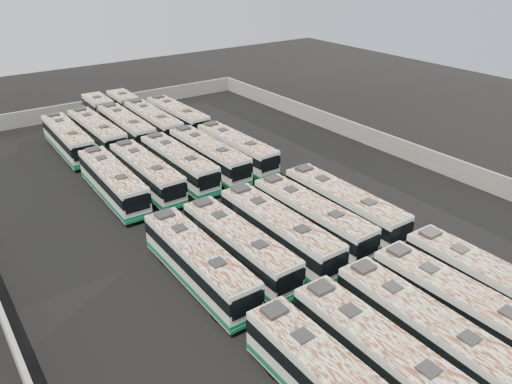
# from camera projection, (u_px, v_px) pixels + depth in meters

# --- Properties ---
(ground) EXTENTS (140.00, 140.00, 0.00)m
(ground) POSITION_uv_depth(u_px,v_px,m) (237.00, 203.00, 48.76)
(ground) COLOR black
(ground) RESTS_ON ground
(perimeter_wall) EXTENTS (45.20, 73.20, 2.20)m
(perimeter_wall) POSITION_uv_depth(u_px,v_px,m) (237.00, 193.00, 48.27)
(perimeter_wall) COLOR slate
(perimeter_wall) RESTS_ON ground
(bus_front_left) EXTENTS (2.76, 12.75, 3.59)m
(bus_front_left) POSITION_uv_depth(u_px,v_px,m) (383.00, 359.00, 27.91)
(bus_front_left) COLOR silver
(bus_front_left) RESTS_ON ground
(bus_front_center) EXTENTS (2.92, 12.63, 3.54)m
(bus_front_center) POSITION_uv_depth(u_px,v_px,m) (424.00, 331.00, 29.97)
(bus_front_center) COLOR silver
(bus_front_center) RESTS_ON ground
(bus_front_right) EXTENTS (2.88, 12.81, 3.60)m
(bus_front_right) POSITION_uv_depth(u_px,v_px,m) (462.00, 309.00, 31.77)
(bus_front_right) COLOR silver
(bus_front_right) RESTS_ON ground
(bus_front_far_right) EXTENTS (2.84, 12.80, 3.60)m
(bus_front_far_right) POSITION_uv_depth(u_px,v_px,m) (492.00, 287.00, 33.81)
(bus_front_far_right) COLOR silver
(bus_front_far_right) RESTS_ON ground
(bus_midfront_far_left) EXTENTS (2.80, 12.78, 3.60)m
(bus_midfront_far_left) POSITION_uv_depth(u_px,v_px,m) (199.00, 263.00, 36.38)
(bus_midfront_far_left) COLOR silver
(bus_midfront_far_left) RESTS_ON ground
(bus_midfront_left) EXTENTS (2.81, 12.55, 3.53)m
(bus_midfront_left) POSITION_uv_depth(u_px,v_px,m) (239.00, 246.00, 38.46)
(bus_midfront_left) COLOR silver
(bus_midfront_left) RESTS_ON ground
(bus_midfront_center) EXTENTS (2.76, 13.04, 3.68)m
(bus_midfront_center) POSITION_uv_depth(u_px,v_px,m) (279.00, 231.00, 40.27)
(bus_midfront_center) COLOR silver
(bus_midfront_center) RESTS_ON ground
(bus_midfront_right) EXTENTS (2.87, 12.85, 3.61)m
(bus_midfront_right) POSITION_uv_depth(u_px,v_px,m) (311.00, 217.00, 42.39)
(bus_midfront_right) COLOR silver
(bus_midfront_right) RESTS_ON ground
(bus_midfront_far_right) EXTENTS (2.90, 13.16, 3.70)m
(bus_midfront_far_right) POSITION_uv_depth(u_px,v_px,m) (343.00, 206.00, 44.18)
(bus_midfront_far_right) COLOR silver
(bus_midfront_far_right) RESTS_ON ground
(bus_midback_far_left) EXTENTS (3.01, 12.80, 3.59)m
(bus_midback_far_left) POSITION_uv_depth(u_px,v_px,m) (113.00, 182.00, 48.84)
(bus_midback_far_left) COLOR silver
(bus_midback_far_left) RESTS_ON ground
(bus_midback_left) EXTENTS (2.69, 12.66, 3.57)m
(bus_midback_left) POSITION_uv_depth(u_px,v_px,m) (146.00, 173.00, 50.77)
(bus_midback_left) COLOR silver
(bus_midback_left) RESTS_ON ground
(bus_midback_center) EXTENTS (2.81, 12.76, 3.59)m
(bus_midback_center) POSITION_uv_depth(u_px,v_px,m) (179.00, 164.00, 52.86)
(bus_midback_center) COLOR silver
(bus_midback_center) RESTS_ON ground
(bus_midback_right) EXTENTS (2.84, 13.02, 3.66)m
(bus_midback_right) POSITION_uv_depth(u_px,v_px,m) (209.00, 156.00, 54.77)
(bus_midback_right) COLOR silver
(bus_midback_right) RESTS_ON ground
(bus_midback_far_right) EXTENTS (2.91, 12.66, 3.56)m
(bus_midback_far_right) POSITION_uv_depth(u_px,v_px,m) (236.00, 149.00, 56.67)
(bus_midback_far_right) COLOR silver
(bus_midback_far_right) RESTS_ON ground
(bus_back_far_left) EXTENTS (2.98, 12.90, 3.62)m
(bus_back_far_left) POSITION_uv_depth(u_px,v_px,m) (68.00, 139.00, 59.53)
(bus_back_far_left) COLOR silver
(bus_back_far_left) RESTS_ON ground
(bus_back_left) EXTENTS (2.93, 13.14, 3.70)m
(bus_back_left) POSITION_uv_depth(u_px,v_px,m) (97.00, 133.00, 61.34)
(bus_back_left) COLOR silver
(bus_back_left) RESTS_ON ground
(bus_back_center) EXTENTS (3.07, 20.07, 3.63)m
(bus_back_center) POSITION_uv_depth(u_px,v_px,m) (116.00, 121.00, 65.76)
(bus_back_center) COLOR silver
(bus_back_center) RESTS_ON ground
(bus_back_right) EXTENTS (3.07, 19.93, 3.61)m
(bus_back_right) POSITION_uv_depth(u_px,v_px,m) (143.00, 116.00, 67.60)
(bus_back_right) COLOR silver
(bus_back_right) RESTS_ON ground
(bus_back_far_right) EXTENTS (2.92, 12.88, 3.62)m
(bus_back_far_right) POSITION_uv_depth(u_px,v_px,m) (177.00, 117.00, 67.07)
(bus_back_far_right) COLOR silver
(bus_back_far_right) RESTS_ON ground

